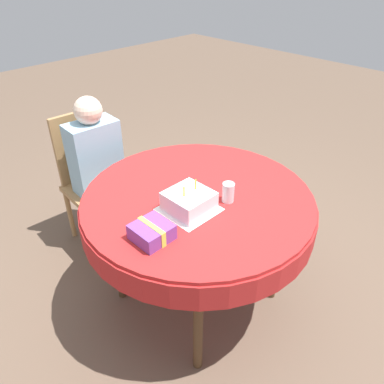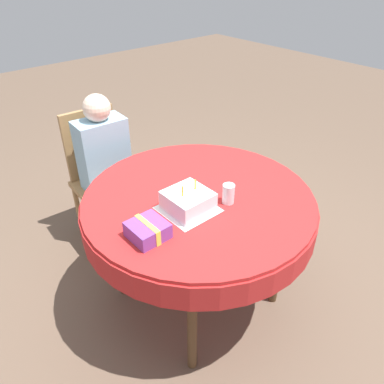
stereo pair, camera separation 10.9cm
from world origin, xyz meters
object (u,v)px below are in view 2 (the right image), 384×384
chair (102,173)px  drinking_glass (228,194)px  birthday_cake (188,201)px  person (106,160)px  gift_box (148,230)px

chair → drinking_glass: size_ratio=9.14×
chair → birthday_cake: 1.08m
person → gift_box: person is taller
chair → drinking_glass: 1.17m
birthday_cake → person: bearing=87.2°
chair → person: bearing=-90.0°
drinking_glass → birthday_cake: bearing=156.0°
gift_box → birthday_cake: bearing=8.4°
person → drinking_glass: (0.15, -1.01, 0.17)m
chair → drinking_glass: (0.15, -1.12, 0.32)m
chair → birthday_cake: chair is taller
drinking_glass → gift_box: (-0.47, 0.05, -0.02)m
drinking_glass → gift_box: bearing=174.3°
chair → gift_box: bearing=-103.5°
birthday_cake → drinking_glass: 0.22m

